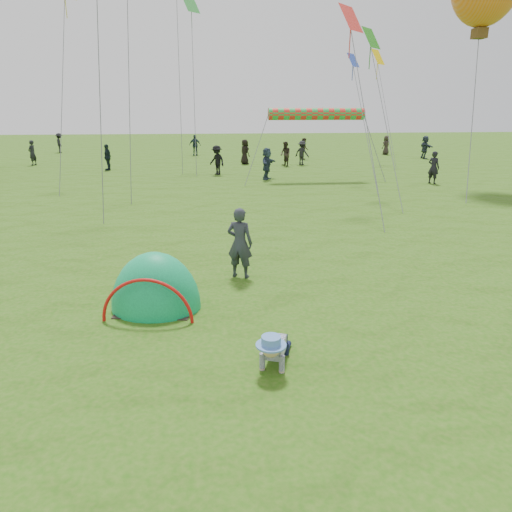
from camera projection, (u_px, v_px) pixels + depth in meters
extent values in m
plane|color=#1F590B|center=(269.00, 341.00, 7.87)|extent=(140.00, 140.00, 0.00)
ellipsoid|color=#0F814A|center=(157.00, 307.00, 9.22)|extent=(2.00, 1.74, 2.32)
imported|color=#2B2D35|center=(240.00, 243.00, 10.64)|extent=(0.72, 0.61, 1.68)
imported|color=black|center=(32.00, 153.00, 32.26)|extent=(0.59, 0.73, 1.73)
imported|color=#2C221C|center=(304.00, 149.00, 36.08)|extent=(0.69, 0.85, 1.65)
imported|color=black|center=(302.00, 153.00, 32.44)|extent=(1.22, 1.19, 1.68)
imported|color=#28364A|center=(267.00, 164.00, 25.72)|extent=(1.21, 1.69, 1.76)
imported|color=black|center=(108.00, 157.00, 29.59)|extent=(0.56, 1.03, 1.67)
imported|color=black|center=(217.00, 160.00, 27.57)|extent=(1.23, 1.27, 1.74)
imported|color=black|center=(245.00, 152.00, 32.90)|extent=(0.91, 1.02, 1.74)
imported|color=#2A3342|center=(425.00, 147.00, 36.60)|extent=(0.59, 1.68, 1.80)
imported|color=black|center=(434.00, 167.00, 24.25)|extent=(0.68, 0.75, 1.71)
imported|color=#2F2720|center=(285.00, 154.00, 31.69)|extent=(0.90, 1.00, 1.67)
imported|color=#1F313A|center=(195.00, 145.00, 39.13)|extent=(1.06, 0.55, 1.73)
imported|color=black|center=(60.00, 143.00, 41.74)|extent=(1.00, 1.28, 1.74)
imported|color=#2B241F|center=(386.00, 145.00, 39.80)|extent=(0.95, 0.86, 1.63)
cylinder|color=red|center=(317.00, 114.00, 24.91)|extent=(5.30, 0.64, 0.64)
plane|color=#258919|center=(371.00, 38.00, 20.13)|extent=(1.09, 1.09, 0.89)
plane|color=blue|center=(353.00, 60.00, 24.10)|extent=(0.86, 0.86, 0.70)
plane|color=red|center=(351.00, 18.00, 17.34)|extent=(1.20, 1.20, 0.98)
plane|color=#FEC900|center=(378.00, 57.00, 32.84)|extent=(1.30, 1.30, 1.06)
plane|color=green|center=(191.00, 5.00, 28.74)|extent=(1.14, 1.14, 0.93)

